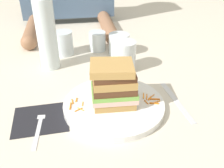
{
  "coord_description": "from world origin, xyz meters",
  "views": [
    {
      "loc": [
        -0.08,
        -0.55,
        0.42
      ],
      "look_at": [
        0.02,
        0.03,
        0.06
      ],
      "focal_mm": 40.74,
      "sensor_mm": 36.0,
      "label": 1
    }
  ],
  "objects_px": {
    "empty_tumbler_0": "(119,44)",
    "knife": "(178,102)",
    "sandwich": "(113,84)",
    "main_plate": "(114,105)",
    "empty_tumbler_2": "(97,41)",
    "napkin_dark": "(41,119)",
    "juice_glass": "(124,57)",
    "water_bottle": "(46,30)",
    "fork": "(39,124)",
    "empty_tumbler_1": "(64,43)"
  },
  "relations": [
    {
      "from": "sandwich",
      "to": "fork",
      "type": "relative_size",
      "value": 0.75
    },
    {
      "from": "empty_tumbler_0",
      "to": "empty_tumbler_2",
      "type": "bearing_deg",
      "value": 147.2
    },
    {
      "from": "sandwich",
      "to": "empty_tumbler_0",
      "type": "bearing_deg",
      "value": 76.71
    },
    {
      "from": "main_plate",
      "to": "sandwich",
      "type": "xyz_separation_m",
      "value": [
        -0.0,
        0.0,
        0.07
      ]
    },
    {
      "from": "sandwich",
      "to": "napkin_dark",
      "type": "relative_size",
      "value": 0.9
    },
    {
      "from": "fork",
      "to": "empty_tumbler_1",
      "type": "height_order",
      "value": "empty_tumbler_1"
    },
    {
      "from": "sandwich",
      "to": "water_bottle",
      "type": "relative_size",
      "value": 0.42
    },
    {
      "from": "napkin_dark",
      "to": "fork",
      "type": "xyz_separation_m",
      "value": [
        -0.0,
        -0.02,
        0.0
      ]
    },
    {
      "from": "knife",
      "to": "empty_tumbler_0",
      "type": "relative_size",
      "value": 2.53
    },
    {
      "from": "empty_tumbler_0",
      "to": "main_plate",
      "type": "bearing_deg",
      "value": -103.11
    },
    {
      "from": "fork",
      "to": "juice_glass",
      "type": "bearing_deg",
      "value": 42.93
    },
    {
      "from": "main_plate",
      "to": "knife",
      "type": "relative_size",
      "value": 1.37
    },
    {
      "from": "main_plate",
      "to": "knife",
      "type": "height_order",
      "value": "main_plate"
    },
    {
      "from": "knife",
      "to": "empty_tumbler_2",
      "type": "xyz_separation_m",
      "value": [
        -0.18,
        0.4,
        0.04
      ]
    },
    {
      "from": "napkin_dark",
      "to": "empty_tumbler_0",
      "type": "distance_m",
      "value": 0.45
    },
    {
      "from": "napkin_dark",
      "to": "empty_tumbler_1",
      "type": "relative_size",
      "value": 1.55
    },
    {
      "from": "empty_tumbler_1",
      "to": "empty_tumbler_2",
      "type": "bearing_deg",
      "value": 7.86
    },
    {
      "from": "fork",
      "to": "juice_glass",
      "type": "xyz_separation_m",
      "value": [
        0.27,
        0.25,
        0.04
      ]
    },
    {
      "from": "empty_tumbler_0",
      "to": "empty_tumbler_1",
      "type": "distance_m",
      "value": 0.21
    },
    {
      "from": "water_bottle",
      "to": "sandwich",
      "type": "bearing_deg",
      "value": -56.52
    },
    {
      "from": "juice_glass",
      "to": "empty_tumbler_0",
      "type": "relative_size",
      "value": 1.3
    },
    {
      "from": "empty_tumbler_2",
      "to": "sandwich",
      "type": "bearing_deg",
      "value": -90.24
    },
    {
      "from": "napkin_dark",
      "to": "water_bottle",
      "type": "relative_size",
      "value": 0.46
    },
    {
      "from": "main_plate",
      "to": "empty_tumbler_0",
      "type": "relative_size",
      "value": 3.47
    },
    {
      "from": "fork",
      "to": "knife",
      "type": "height_order",
      "value": "fork"
    },
    {
      "from": "water_bottle",
      "to": "empty_tumbler_1",
      "type": "bearing_deg",
      "value": 64.4
    },
    {
      "from": "juice_glass",
      "to": "empty_tumbler_2",
      "type": "xyz_separation_m",
      "value": [
        -0.07,
        0.18,
        -0.01
      ]
    },
    {
      "from": "main_plate",
      "to": "napkin_dark",
      "type": "relative_size",
      "value": 1.98
    },
    {
      "from": "napkin_dark",
      "to": "fork",
      "type": "height_order",
      "value": "fork"
    },
    {
      "from": "empty_tumbler_2",
      "to": "empty_tumbler_0",
      "type": "bearing_deg",
      "value": -32.8
    },
    {
      "from": "knife",
      "to": "main_plate",
      "type": "bearing_deg",
      "value": 177.18
    },
    {
      "from": "knife",
      "to": "water_bottle",
      "type": "bearing_deg",
      "value": 142.33
    },
    {
      "from": "empty_tumbler_1",
      "to": "empty_tumbler_0",
      "type": "bearing_deg",
      "value": -8.8
    },
    {
      "from": "fork",
      "to": "juice_glass",
      "type": "height_order",
      "value": "juice_glass"
    },
    {
      "from": "main_plate",
      "to": "napkin_dark",
      "type": "distance_m",
      "value": 0.2
    },
    {
      "from": "main_plate",
      "to": "empty_tumbler_0",
      "type": "distance_m",
      "value": 0.35
    },
    {
      "from": "main_plate",
      "to": "napkin_dark",
      "type": "height_order",
      "value": "main_plate"
    },
    {
      "from": "main_plate",
      "to": "knife",
      "type": "xyz_separation_m",
      "value": [
        0.18,
        -0.01,
        -0.01
      ]
    },
    {
      "from": "napkin_dark",
      "to": "juice_glass",
      "type": "bearing_deg",
      "value": 40.45
    },
    {
      "from": "sandwich",
      "to": "empty_tumbler_0",
      "type": "height_order",
      "value": "sandwich"
    },
    {
      "from": "fork",
      "to": "empty_tumbler_0",
      "type": "distance_m",
      "value": 0.47
    },
    {
      "from": "napkin_dark",
      "to": "empty_tumbler_0",
      "type": "xyz_separation_m",
      "value": [
        0.27,
        0.36,
        0.04
      ]
    },
    {
      "from": "napkin_dark",
      "to": "empty_tumbler_2",
      "type": "xyz_separation_m",
      "value": [
        0.2,
        0.41,
        0.04
      ]
    },
    {
      "from": "knife",
      "to": "empty_tumbler_1",
      "type": "bearing_deg",
      "value": 129.41
    },
    {
      "from": "sandwich",
      "to": "empty_tumbler_1",
      "type": "bearing_deg",
      "value": 109.23
    },
    {
      "from": "main_plate",
      "to": "empty_tumbler_2",
      "type": "distance_m",
      "value": 0.39
    },
    {
      "from": "napkin_dark",
      "to": "juice_glass",
      "type": "distance_m",
      "value": 0.35
    },
    {
      "from": "fork",
      "to": "empty_tumbler_2",
      "type": "bearing_deg",
      "value": 65.37
    },
    {
      "from": "sandwich",
      "to": "fork",
      "type": "bearing_deg",
      "value": -167.93
    },
    {
      "from": "empty_tumbler_0",
      "to": "knife",
      "type": "bearing_deg",
      "value": -73.46
    }
  ]
}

